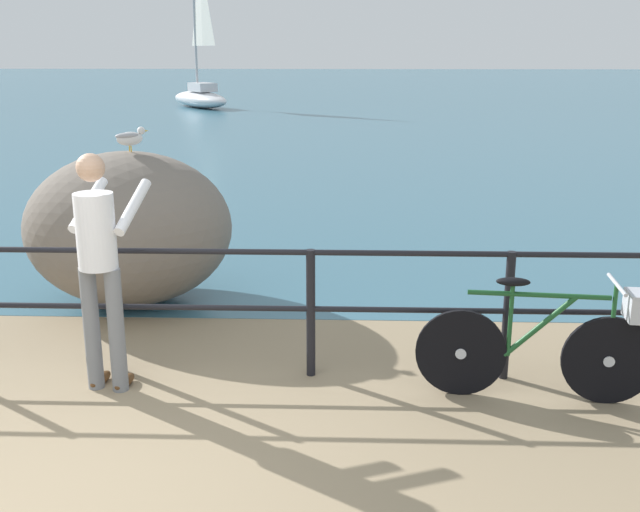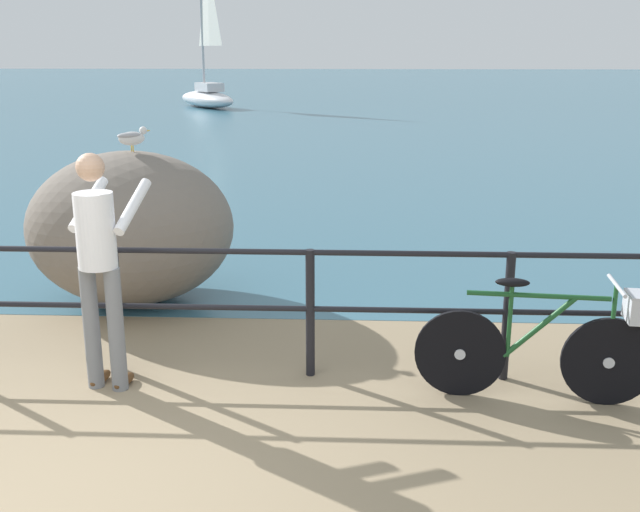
# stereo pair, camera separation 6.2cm
# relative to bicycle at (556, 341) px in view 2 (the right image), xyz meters

# --- Properties ---
(ground_plane) EXTENTS (120.00, 120.00, 0.10)m
(ground_plane) POSITION_rel_bicycle_xyz_m (-3.28, 18.39, -0.51)
(ground_plane) COLOR #937F60
(sea_surface) EXTENTS (120.00, 90.00, 0.01)m
(sea_surface) POSITION_rel_bicycle_xyz_m (-3.28, 46.60, -0.46)
(sea_surface) COLOR #38667A
(sea_surface) RESTS_ON ground_plane
(promenade_railing) EXTENTS (9.08, 0.07, 1.02)m
(promenade_railing) POSITION_rel_bicycle_xyz_m (-3.28, 0.36, 0.18)
(promenade_railing) COLOR black
(promenade_railing) RESTS_ON ground_plane
(bicycle) EXTENTS (1.70, 0.48, 0.92)m
(bicycle) POSITION_rel_bicycle_xyz_m (0.00, 0.00, 0.00)
(bicycle) COLOR black
(bicycle) RESTS_ON ground_plane
(person_at_railing) EXTENTS (0.53, 0.67, 1.78)m
(person_at_railing) POSITION_rel_bicycle_xyz_m (-3.29, 0.09, 0.53)
(person_at_railing) COLOR slate
(person_at_railing) RESTS_ON ground_plane
(breakwater_boulder_main) EXTENTS (2.04, 1.81, 1.52)m
(breakwater_boulder_main) POSITION_rel_bicycle_xyz_m (-3.67, 2.08, 0.30)
(breakwater_boulder_main) COLOR slate
(breakwater_boulder_main) RESTS_ON ground
(seagull) EXTENTS (0.31, 0.26, 0.23)m
(seagull) POSITION_rel_bicycle_xyz_m (-3.59, 2.07, 1.19)
(seagull) COLOR gold
(seagull) RESTS_ON breakwater_boulder_main
(sailboat) EXTENTS (3.63, 4.33, 6.16)m
(sailboat) POSITION_rel_bicycle_xyz_m (-7.86, 27.57, 0.24)
(sailboat) COLOR white
(sailboat) RESTS_ON sea_surface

